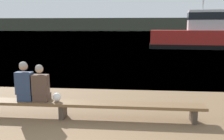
{
  "coord_description": "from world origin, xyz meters",
  "views": [
    {
      "loc": [
        1.12,
        -2.9,
        2.43
      ],
      "look_at": [
        0.24,
        6.34,
        0.79
      ],
      "focal_mm": 40.0,
      "sensor_mm": 36.0,
      "label": 1
    }
  ],
  "objects_px": {
    "bench_main": "(63,104)",
    "person_right": "(40,86)",
    "tugboat_red": "(201,37)",
    "person_left": "(25,84)",
    "shopping_bag": "(57,97)"
  },
  "relations": [
    {
      "from": "person_left",
      "to": "tugboat_red",
      "type": "distance_m",
      "value": 23.97
    },
    {
      "from": "person_right",
      "to": "bench_main",
      "type": "bearing_deg",
      "value": -0.64
    },
    {
      "from": "tugboat_red",
      "to": "person_left",
      "type": "bearing_deg",
      "value": 161.43
    },
    {
      "from": "person_right",
      "to": "shopping_bag",
      "type": "height_order",
      "value": "person_right"
    },
    {
      "from": "bench_main",
      "to": "person_left",
      "type": "relative_size",
      "value": 6.91
    },
    {
      "from": "bench_main",
      "to": "person_left",
      "type": "bearing_deg",
      "value": 179.78
    },
    {
      "from": "person_right",
      "to": "tugboat_red",
      "type": "distance_m",
      "value": 23.8
    },
    {
      "from": "shopping_bag",
      "to": "tugboat_red",
      "type": "xyz_separation_m",
      "value": [
        9.07,
        21.82,
        0.74
      ]
    },
    {
      "from": "bench_main",
      "to": "shopping_bag",
      "type": "xyz_separation_m",
      "value": [
        -0.15,
        0.0,
        0.19
      ]
    },
    {
      "from": "bench_main",
      "to": "person_right",
      "type": "height_order",
      "value": "person_right"
    },
    {
      "from": "person_left",
      "to": "person_right",
      "type": "relative_size",
      "value": 1.08
    },
    {
      "from": "bench_main",
      "to": "person_left",
      "type": "xyz_separation_m",
      "value": [
        -1.02,
        0.0,
        0.55
      ]
    },
    {
      "from": "bench_main",
      "to": "tugboat_red",
      "type": "bearing_deg",
      "value": 67.76
    },
    {
      "from": "shopping_bag",
      "to": "person_right",
      "type": "bearing_deg",
      "value": 179.57
    },
    {
      "from": "tugboat_red",
      "to": "shopping_bag",
      "type": "bearing_deg",
      "value": 163.33
    }
  ]
}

